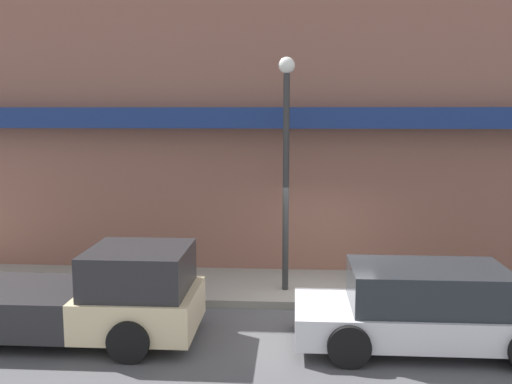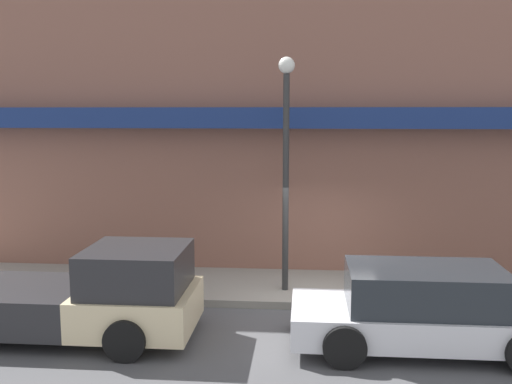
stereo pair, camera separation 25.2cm
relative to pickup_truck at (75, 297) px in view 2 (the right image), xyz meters
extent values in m
plane|color=#4C4C4F|center=(4.55, 1.78, -0.76)|extent=(80.00, 80.00, 0.00)
cube|color=gray|center=(4.55, 3.05, -0.68)|extent=(36.00, 2.55, 0.16)
cube|color=brown|center=(4.55, 5.83, 3.97)|extent=(19.80, 3.00, 9.46)
cube|color=navy|center=(4.55, 4.03, 3.24)|extent=(18.22, 0.60, 0.50)
cube|color=beige|center=(1.19, 0.00, -0.17)|extent=(2.09, 1.91, 0.71)
cube|color=#262628|center=(1.19, 0.00, 0.57)|extent=(1.78, 1.75, 0.77)
cube|color=#262628|center=(-1.43, 0.00, -0.17)|extent=(3.14, 1.91, 0.71)
cylinder|color=black|center=(1.24, 0.95, -0.40)|extent=(0.72, 0.22, 0.72)
cylinder|color=black|center=(1.24, -0.95, -0.40)|extent=(0.72, 0.22, 0.72)
cube|color=silver|center=(6.33, 0.00, -0.27)|extent=(4.64, 1.80, 0.55)
cube|color=#23282D|center=(6.33, 0.00, 0.35)|extent=(2.69, 1.62, 0.70)
cylinder|color=black|center=(7.76, 0.90, -0.40)|extent=(0.72, 0.22, 0.72)
cylinder|color=black|center=(4.89, 0.90, -0.40)|extent=(0.72, 0.22, 0.72)
cylinder|color=black|center=(4.89, -0.90, -0.40)|extent=(0.72, 0.22, 0.72)
cylinder|color=yellow|center=(6.72, 2.48, -0.37)|extent=(0.20, 0.20, 0.45)
sphere|color=yellow|center=(6.72, 2.48, -0.08)|extent=(0.19, 0.19, 0.19)
cylinder|color=#2D2D2D|center=(3.79, 2.65, 1.80)|extent=(0.14, 0.14, 4.79)
sphere|color=silver|center=(3.79, 2.65, 4.38)|extent=(0.36, 0.36, 0.36)
camera|label=1|loc=(3.95, -9.83, 3.39)|focal=40.00mm
camera|label=2|loc=(4.20, -9.81, 3.39)|focal=40.00mm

